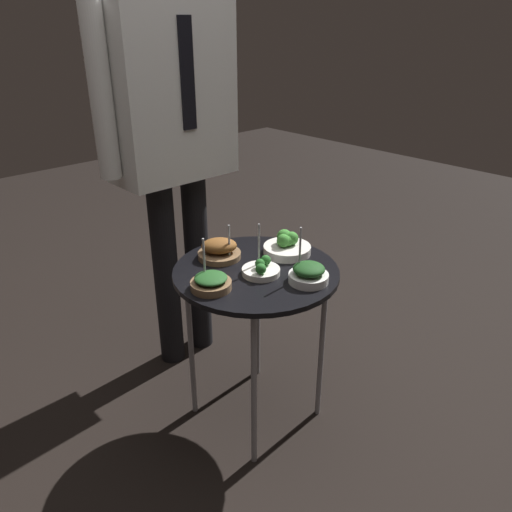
% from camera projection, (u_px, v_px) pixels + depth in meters
% --- Properties ---
extents(ground_plane, '(8.00, 8.00, 0.00)m').
position_uv_depth(ground_plane, '(256.00, 411.00, 1.97)').
color(ground_plane, black).
extents(serving_cart, '(0.57, 0.57, 0.63)m').
position_uv_depth(serving_cart, '(256.00, 283.00, 1.72)').
color(serving_cart, black).
rests_on(serving_cart, ground_plane).
extents(bowl_broccoli_back_left, '(0.17, 0.17, 0.08)m').
position_uv_depth(bowl_broccoli_back_left, '(287.00, 246.00, 1.80)').
color(bowl_broccoli_back_left, silver).
rests_on(bowl_broccoli_back_left, serving_cart).
extents(bowl_broccoli_far_rim, '(0.13, 0.13, 0.17)m').
position_uv_depth(bowl_broccoli_far_rim, '(261.00, 269.00, 1.66)').
color(bowl_broccoli_far_rim, silver).
rests_on(bowl_broccoli_far_rim, serving_cart).
extents(bowl_spinach_mid_left, '(0.13, 0.13, 0.16)m').
position_uv_depth(bowl_spinach_mid_left, '(211.00, 282.00, 1.57)').
color(bowl_spinach_mid_left, brown).
rests_on(bowl_spinach_mid_left, serving_cart).
extents(bowl_roast_back_right, '(0.16, 0.15, 0.13)m').
position_uv_depth(bowl_roast_back_right, '(219.00, 250.00, 1.77)').
color(bowl_roast_back_right, brown).
rests_on(bowl_roast_back_right, serving_cart).
extents(bowl_spinach_front_left, '(0.13, 0.13, 0.18)m').
position_uv_depth(bowl_spinach_front_left, '(309.00, 274.00, 1.61)').
color(bowl_spinach_front_left, white).
rests_on(bowl_spinach_front_left, serving_cart).
extents(waiter_figure, '(0.62, 0.23, 1.69)m').
position_uv_depth(waiter_figure, '(171.00, 116.00, 1.88)').
color(waiter_figure, black).
rests_on(waiter_figure, ground_plane).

